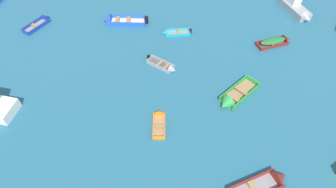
# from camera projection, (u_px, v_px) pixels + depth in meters

# --- Properties ---
(rowboat_maroon_outer_left) EXTENTS (4.34, 3.00, 1.19)m
(rowboat_maroon_outer_left) POSITION_uv_depth(u_px,v_px,m) (270.00, 182.00, 18.88)
(rowboat_maroon_outer_left) COLOR gray
(rowboat_maroon_outer_left) RESTS_ON ground_plane
(motor_launch_grey_near_left) EXTENTS (3.30, 5.31, 1.94)m
(motor_launch_grey_near_left) POSITION_uv_depth(u_px,v_px,m) (296.00, 7.00, 31.72)
(motor_launch_grey_near_left) COLOR gray
(motor_launch_grey_near_left) RESTS_ON ground_plane
(rowboat_turquoise_back_row_left) EXTENTS (3.12, 1.36, 0.88)m
(rowboat_turquoise_back_row_left) POSITION_uv_depth(u_px,v_px,m) (171.00, 33.00, 29.39)
(rowboat_turquoise_back_row_left) COLOR gray
(rowboat_turquoise_back_row_left) RESTS_ON ground_plane
(rowboat_blue_distant_center) EXTENTS (4.95, 1.55, 1.31)m
(rowboat_blue_distant_center) POSITION_uv_depth(u_px,v_px,m) (117.00, 21.00, 30.59)
(rowboat_blue_distant_center) COLOR beige
(rowboat_blue_distant_center) RESTS_ON ground_plane
(rowboat_deep_blue_cluster_inner) EXTENTS (2.53, 3.46, 1.02)m
(rowboat_deep_blue_cluster_inner) POSITION_uv_depth(u_px,v_px,m) (42.00, 21.00, 30.61)
(rowboat_deep_blue_cluster_inner) COLOR gray
(rowboat_deep_blue_cluster_inner) RESTS_ON ground_plane
(rowboat_orange_far_left) EXTENTS (1.12, 2.75, 0.86)m
(rowboat_orange_far_left) POSITION_uv_depth(u_px,v_px,m) (159.00, 118.00, 22.34)
(rowboat_orange_far_left) COLOR #99754C
(rowboat_orange_far_left) RESTS_ON ground_plane
(rowboat_maroon_far_back) EXTENTS (3.76, 2.36, 1.04)m
(rowboat_maroon_far_back) POSITION_uv_depth(u_px,v_px,m) (278.00, 41.00, 28.29)
(rowboat_maroon_far_back) COLOR #4C4C51
(rowboat_maroon_far_back) RESTS_ON ground_plane
(rowboat_grey_midfield_left) EXTENTS (3.01, 2.27, 0.87)m
(rowboat_grey_midfield_left) POSITION_uv_depth(u_px,v_px,m) (166.00, 67.00, 26.03)
(rowboat_grey_midfield_left) COLOR #4C4C51
(rowboat_grey_midfield_left) RESTS_ON ground_plane
(rowboat_green_near_camera) EXTENTS (3.93, 4.08, 1.32)m
(rowboat_green_near_camera) POSITION_uv_depth(u_px,v_px,m) (232.00, 99.00, 23.47)
(rowboat_green_near_camera) COLOR #99754C
(rowboat_green_near_camera) RESTS_ON ground_plane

